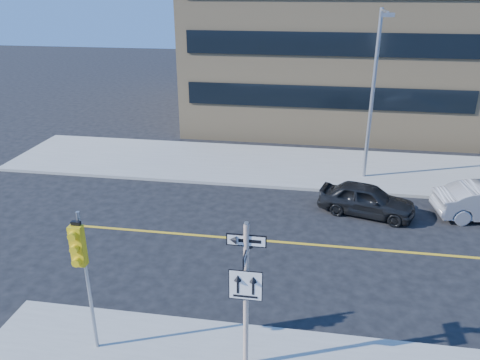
% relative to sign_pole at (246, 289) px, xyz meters
% --- Properties ---
extents(ground, '(120.00, 120.00, 0.00)m').
position_rel_sign_pole_xyz_m(ground, '(0.00, 2.51, -2.44)').
color(ground, black).
rests_on(ground, ground).
extents(sign_pole, '(0.92, 0.92, 4.06)m').
position_rel_sign_pole_xyz_m(sign_pole, '(0.00, 0.00, 0.00)').
color(sign_pole, white).
rests_on(sign_pole, near_sidewalk).
extents(traffic_signal, '(0.32, 0.45, 4.00)m').
position_rel_sign_pole_xyz_m(traffic_signal, '(-4.00, -0.15, 0.59)').
color(traffic_signal, gray).
rests_on(traffic_signal, near_sidewalk).
extents(parked_car_a, '(2.60, 4.26, 1.36)m').
position_rel_sign_pole_xyz_m(parked_car_a, '(3.75, 9.49, -1.76)').
color(parked_car_a, black).
rests_on(parked_car_a, ground).
extents(streetlight_a, '(0.55, 2.25, 8.00)m').
position_rel_sign_pole_xyz_m(streetlight_a, '(4.00, 13.27, 2.32)').
color(streetlight_a, gray).
rests_on(streetlight_a, far_sidewalk).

